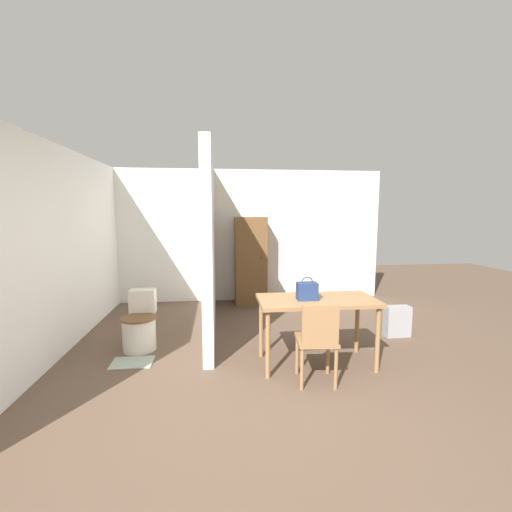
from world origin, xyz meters
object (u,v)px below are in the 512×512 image
Objects in this scene: wooden_chair at (317,339)px; handbag at (307,291)px; dining_table at (317,306)px; wooden_cabinet at (251,261)px; toilet at (140,326)px; space_heater at (397,321)px.

handbag reaches higher than wooden_chair.
wooden_cabinet is (-0.48, 2.70, 0.14)m from dining_table.
toilet is 1.67× the size of space_heater.
dining_table reaches higher than toilet.
handbag is 1.79m from space_heater.
space_heater is at bearing -46.90° from wooden_cabinet.
wooden_cabinet is at bearing 97.32° from handbag.
toilet is at bearing -128.52° from wooden_cabinet.
dining_table is 1.61m from space_heater.
toilet reaches higher than space_heater.
space_heater is at bearing 28.19° from dining_table.
wooden_cabinet reaches higher than dining_table.
wooden_cabinet is 3.83× the size of space_heater.
wooden_chair reaches higher than space_heater.
dining_table is 0.80× the size of wooden_cabinet.
handbag is 0.61× the size of space_heater.
handbag is at bearing -20.72° from toilet.
dining_table is at bearing 15.87° from handbag.
wooden_cabinet reaches higher than space_heater.
toilet is (-2.07, 0.70, -0.39)m from dining_table.
dining_table is 0.23m from handbag.
handbag reaches higher than toilet.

